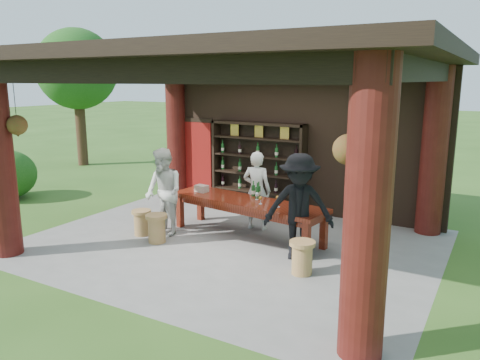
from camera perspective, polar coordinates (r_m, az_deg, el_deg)
The scene contains 15 objects.
ground at distance 8.93m, azimuth -1.28°, elevation -7.71°, with size 90.00×90.00×0.00m, color #2D5119.
pavilion at distance 8.82m, azimuth 0.02°, elevation 6.28°, with size 7.50×6.00×3.60m.
wine_shelf at distance 11.06m, azimuth 2.17°, elevation 1.74°, with size 2.35×0.36×2.07m.
tasting_table at distance 9.09m, azimuth 0.84°, elevation -3.17°, with size 3.34×1.27×0.75m.
stool_near_left at distance 9.03m, azimuth -10.12°, elevation -5.74°, with size 0.41×0.41×0.54m.
stool_near_right at distance 7.56m, azimuth 7.58°, elevation -9.25°, with size 0.41×0.41×0.54m.
stool_far_left at distance 9.51m, azimuth -11.89°, elevation -5.01°, with size 0.39×0.39×0.51m.
host at distance 9.55m, azimuth 2.06°, elevation -1.30°, with size 0.59×0.39×1.62m, color silver.
guest_woman at distance 9.33m, azimuth -9.28°, elevation -1.46°, with size 0.84×0.65×1.73m, color silver.
guest_man at distance 8.00m, azimuth 7.19°, elevation -3.28°, with size 1.18×0.68×1.83m, color black.
table_bottles at distance 9.25m, azimuth 2.02°, elevation -1.16°, with size 0.23×0.19×0.31m.
table_glasses at distance 8.70m, azimuth 4.47°, elevation -2.58°, with size 0.97×0.35×0.15m.
napkin_basket at distance 9.73m, azimuth -4.70°, elevation -1.04°, with size 0.26×0.18×0.14m, color #BF6672.
shrubs at distance 7.95m, azimuth 22.57°, elevation -6.97°, with size 22.12×7.56×1.36m.
trees at distance 8.63m, azimuth 24.68°, elevation 13.30°, with size 21.52×10.80×4.80m.
Camera 1 is at (4.34, -7.19, 3.03)m, focal length 35.00 mm.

